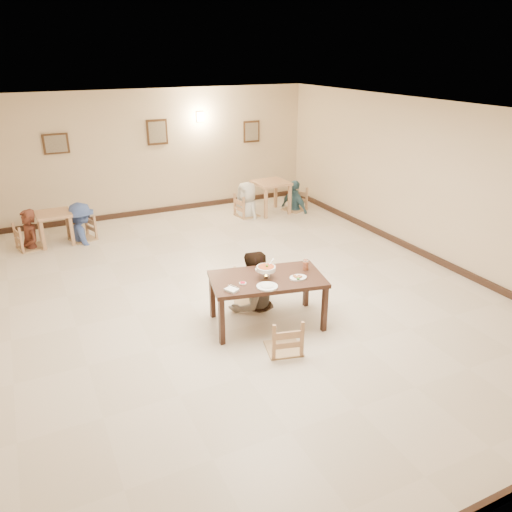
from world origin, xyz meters
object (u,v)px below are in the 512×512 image
chair_near (284,318)px  main_table (267,282)px  bg_chair_ll (27,225)px  bg_table_left (54,219)px  drink_glass (306,265)px  bg_diner_d (295,181)px  main_diner (252,252)px  bg_chair_lr (80,218)px  bg_diner_a (25,210)px  bg_diner_b (78,203)px  curry_warmer (266,269)px  bg_chair_rl (247,195)px  bg_chair_rr (295,189)px  chair_far (248,274)px  bg_table_right (271,187)px  bg_diner_c (247,182)px

chair_near → main_table: bearing=-84.9°
bg_chair_ll → bg_table_left: bearing=-96.7°
chair_near → drink_glass: chair_near is taller
bg_diner_d → main_diner: bearing=129.4°
bg_chair_lr → bg_diner_a: bg_diner_a is taller
chair_near → bg_diner_b: size_ratio=0.60×
bg_chair_ll → bg_diner_b: size_ratio=0.63×
main_table → chair_near: (-0.12, -0.74, -0.19)m
chair_near → bg_table_left: (-2.38, 5.68, 0.06)m
bg_chair_ll → bg_diner_a: bg_diner_a is taller
curry_warmer → bg_chair_rl: 5.31m
chair_near → bg_diner_a: 6.33m
main_table → drink_glass: 0.66m
bg_table_left → bg_diner_d: 5.76m
bg_chair_ll → chair_near: bearing=-166.9°
bg_chair_rr → curry_warmer: bearing=-55.2°
main_table → bg_chair_ll: size_ratio=1.72×
bg_diner_b → bg_chair_ll: bearing=79.6°
main_diner → curry_warmer: bearing=69.6°
main_table → bg_diner_a: (-3.01, 4.88, 0.15)m
bg_chair_lr → bg_diner_a: (-1.04, -0.05, 0.33)m
curry_warmer → bg_chair_ll: size_ratio=0.30×
chair_far → bg_table_right: (2.56, 4.14, 0.16)m
main_table → bg_diner_a: 5.74m
bg_diner_a → bg_table_right: bearing=74.0°
main_table → main_diner: 0.67m
bg_chair_lr → bg_chair_rl: size_ratio=0.96×
chair_near → bg_diner_c: 6.02m
chair_far → bg_diner_b: size_ratio=0.61×
bg_diner_d → bg_chair_ll: bearing=76.2°
main_table → bg_chair_rr: 5.82m
bg_table_left → bg_chair_rl: (4.44, -0.04, -0.03)m
main_table → bg_diner_b: size_ratio=1.08×
curry_warmer → bg_diner_c: bearing=68.1°
main_table → curry_warmer: bearing=-153.9°
main_diner → bg_table_left: 5.03m
chair_near → bg_chair_rr: 6.51m
bg_diner_b → bg_chair_rr: bearing=-104.5°
chair_near → bg_chair_ll: 6.32m
bg_table_left → bg_diner_c: bg_diner_c is taller
bg_chair_lr → main_diner: bearing=5.5°
drink_glass → bg_chair_ll: bg_chair_ll is taller
drink_glass → bg_diner_c: (1.31, 4.92, 0.01)m
main_diner → bg_table_right: 4.97m
bg_chair_ll → bg_chair_rl: bg_chair_rl is taller
main_diner → drink_glass: bearing=119.2°
bg_table_right → bg_chair_ll: 5.62m
bg_diner_b → bg_diner_c: 3.92m
chair_near → chair_far: bearing=-82.3°
drink_glass → bg_table_right: bearing=68.2°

